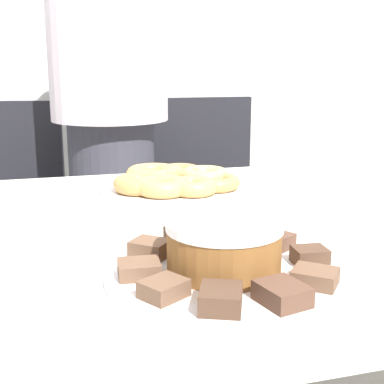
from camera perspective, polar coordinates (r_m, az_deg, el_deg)
name	(u,v)px	position (r m, az deg, el deg)	size (l,w,h in m)	color
table	(177,258)	(1.02, -1.64, -7.00)	(1.98, 0.98, 0.72)	silver
person_standing	(110,106)	(1.79, -8.76, 9.05)	(0.38, 0.38, 1.67)	#383842
office_chair_left	(3,240)	(1.96, -19.51, -4.90)	(0.52, 0.52, 0.89)	black
office_chair_right	(212,223)	(2.05, 2.10, -3.33)	(0.45, 0.45, 0.89)	black
plate_cake	(227,273)	(0.76, 3.74, -8.63)	(0.33, 0.33, 0.01)	white
plate_donuts	(171,189)	(1.25, -2.24, 0.30)	(0.33, 0.33, 0.01)	white
frosted_cake	(227,245)	(0.74, 3.79, -5.70)	(0.16, 0.16, 0.07)	brown
lamington_0	(282,294)	(0.66, 9.60, -10.65)	(0.06, 0.07, 0.02)	brown
lamington_1	(315,277)	(0.72, 12.98, -8.84)	(0.07, 0.07, 0.02)	brown
lamington_2	(310,256)	(0.79, 12.46, -6.67)	(0.05, 0.04, 0.02)	#513828
lamington_3	(277,241)	(0.84, 9.07, -5.21)	(0.06, 0.06, 0.02)	brown
lamington_4	(232,234)	(0.87, 4.25, -4.44)	(0.05, 0.06, 0.03)	brown
lamington_5	(185,237)	(0.85, -0.70, -4.79)	(0.06, 0.07, 0.03)	#513828
lamington_6	(150,249)	(0.80, -4.47, -6.04)	(0.07, 0.07, 0.03)	brown
lamington_7	(139,269)	(0.73, -5.66, -8.17)	(0.06, 0.05, 0.02)	brown
lamington_8	(164,289)	(0.67, -3.04, -10.26)	(0.07, 0.07, 0.02)	brown
lamington_9	(221,299)	(0.64, 3.09, -11.28)	(0.07, 0.07, 0.03)	#513828
donut_0	(171,180)	(1.24, -2.25, 1.24)	(0.12, 0.12, 0.03)	#C68447
donut_1	(163,186)	(1.17, -3.14, 0.60)	(0.12, 0.12, 0.04)	tan
donut_2	(193,186)	(1.18, 0.15, 0.60)	(0.11, 0.11, 0.03)	tan
donut_3	(214,182)	(1.23, 2.35, 1.06)	(0.12, 0.12, 0.03)	#D18E4C
donut_4	(205,175)	(1.29, 1.39, 1.77)	(0.12, 0.12, 0.04)	#E5AD66
donut_5	(180,173)	(1.32, -1.31, 2.09)	(0.11, 0.11, 0.04)	#D18E4C
donut_6	(153,174)	(1.31, -4.15, 1.94)	(0.13, 0.13, 0.04)	tan
donut_7	(147,180)	(1.25, -4.85, 1.23)	(0.12, 0.12, 0.03)	#C68447
donut_8	(141,184)	(1.20, -5.45, 0.89)	(0.13, 0.13, 0.04)	#D18E4C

